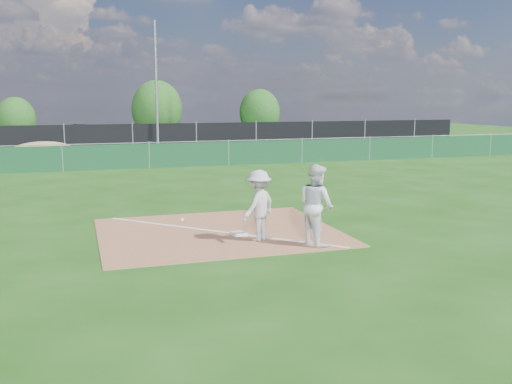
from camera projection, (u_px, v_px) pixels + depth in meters
The scene contains 17 objects.
ground at pixel (165, 183), 23.09m from camera, with size 90.00×90.00×0.00m, color #18440E.
infield_dirt at pixel (219, 232), 14.63m from camera, with size 6.00×5.00×0.02m, color #915B3A.
foul_line at pixel (219, 231), 14.62m from camera, with size 0.08×7.00×0.01m, color white.
green_fence at pixel (149, 156), 27.69m from camera, with size 44.00×0.05×1.20m, color #0F381E.
dirt_mound at pixel (43, 153), 29.49m from camera, with size 3.38×2.60×1.17m, color #987E49.
black_fence at pixel (133, 139), 35.16m from camera, with size 46.00×0.04×1.80m, color black.
parking_lot at pixel (126, 146), 40.01m from camera, with size 46.00×9.00×0.01m, color black.
light_pole at pixel (156, 88), 34.82m from camera, with size 0.16×0.16×8.00m, color slate.
first_base at pixel (238, 233), 14.26m from camera, with size 0.34×0.34×0.07m, color silver.
play_at_first at pixel (258, 205), 13.62m from camera, with size 2.51×1.17×1.71m.
runner at pixel (316, 205), 13.26m from camera, with size 0.93×0.72×1.91m, color silver.
car_left at pixel (62, 139), 37.92m from camera, with size 1.57×3.91×1.33m, color #AFB2B7.
car_mid at pixel (87, 136), 39.36m from camera, with size 1.67×4.79×1.58m, color black.
car_right at pixel (196, 137), 40.18m from camera, with size 1.78×4.39×1.27m, color black.
tree_left at pixel (16, 119), 42.75m from camera, with size 2.91×2.91×3.45m.
tree_mid at pixel (157, 109), 45.55m from camera, with size 4.02×4.02×4.77m.
tree_right at pixel (260, 112), 49.20m from camera, with size 3.48×3.48×4.13m.
Camera 1 is at (-3.40, -12.88, 3.43)m, focal length 40.00 mm.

